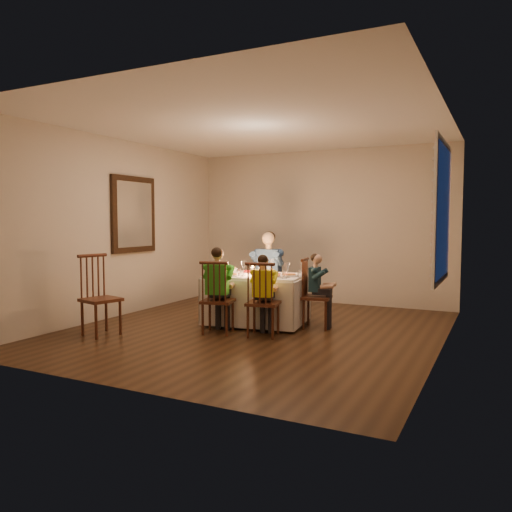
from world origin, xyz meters
The scene contains 26 objects.
ground centered at (0.00, 0.00, 0.00)m, with size 5.00×5.00×0.00m, color black.
wall_left centered at (-2.25, 0.00, 1.30)m, with size 0.02×5.00×2.60m, color #B8AC9D.
wall_right centered at (2.25, 0.00, 1.30)m, with size 0.02×5.00×2.60m, color #B8AC9D.
wall_back centered at (0.00, 2.50, 1.30)m, with size 4.50×0.02×2.60m, color #B8AC9D.
ceiling centered at (0.00, 0.00, 2.60)m, with size 5.00×5.00×0.00m, color white.
dining_table centered at (-0.17, 0.37, 0.48)m, with size 1.41×1.10×0.64m.
chair_adult centered at (-0.30, 1.03, 0.00)m, with size 0.38×0.36×0.92m, color black, non-canonical shape.
chair_near_left centered at (-0.35, -0.36, 0.00)m, with size 0.38×0.36×0.92m, color black, non-canonical shape.
chair_near_right centered at (0.23, -0.26, 0.00)m, with size 0.38×0.36×0.92m, color black, non-canonical shape.
chair_end centered at (0.66, 0.48, 0.00)m, with size 0.38×0.36×0.92m, color black, non-canonical shape.
chair_extra centered at (-1.58, -1.09, 0.00)m, with size 0.41×0.39×1.00m, color black, non-canonical shape.
adult centered at (-0.30, 1.03, 0.00)m, with size 0.45×0.42×1.25m, color #2E4D74, non-canonical shape.
child_green centered at (-0.35, -0.36, 0.00)m, with size 0.36×0.33×1.08m, color green, non-canonical shape.
child_yellow centered at (0.23, -0.26, 0.00)m, with size 0.31×0.29×1.00m, color yellow, non-canonical shape.
child_teal centered at (0.66, 0.48, 0.00)m, with size 0.30×0.28×0.98m, color #17313B, non-canonical shape.
setting_adult centered at (-0.24, 0.61, 0.68)m, with size 0.26×0.26×0.02m, color white.
setting_green centered at (-0.42, 0.09, 0.68)m, with size 0.26×0.26×0.02m, color white.
setting_yellow centered at (0.17, 0.17, 0.68)m, with size 0.26×0.26×0.02m, color white.
setting_teal centered at (0.29, 0.39, 0.68)m, with size 0.26×0.26×0.02m, color white.
candle_left centered at (-0.22, 0.36, 0.72)m, with size 0.06×0.06×0.10m, color silver.
candle_right centered at (-0.11, 0.38, 0.72)m, with size 0.06×0.06×0.10m, color silver.
squash centered at (-0.70, 0.57, 0.72)m, with size 0.09×0.09×0.09m, color yellow.
orange_fruit centered at (0.04, 0.44, 0.71)m, with size 0.08×0.08×0.08m, color orange.
serving_bowl centered at (-0.69, 0.57, 0.70)m, with size 0.19×0.19×0.05m, color white.
wall_mirror centered at (-2.22, 0.30, 1.50)m, with size 0.06×0.95×1.15m.
window_blinds centered at (2.21, 0.10, 1.50)m, with size 0.07×1.34×1.54m.
Camera 1 is at (2.83, -5.66, 1.41)m, focal length 35.00 mm.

